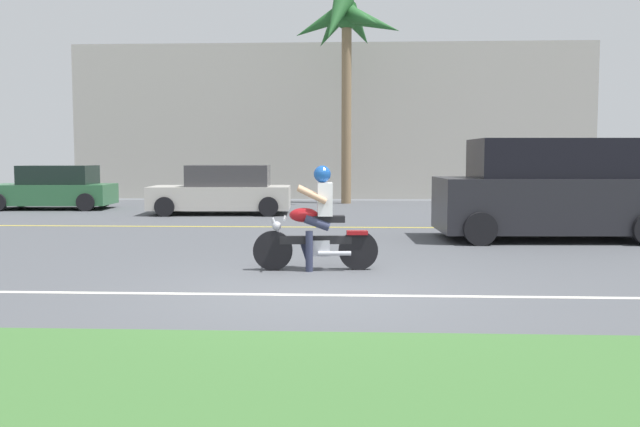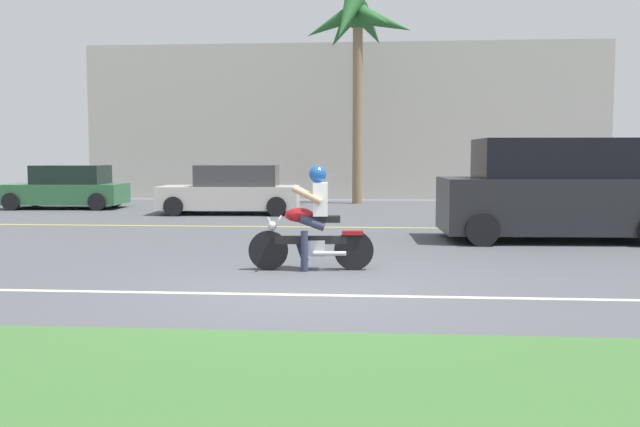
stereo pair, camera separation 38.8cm
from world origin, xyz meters
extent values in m
cube|color=#4C4F54|center=(0.00, 3.00, -0.02)|extent=(56.00, 30.00, 0.04)
cube|color=#3D6B33|center=(0.00, -4.10, 0.03)|extent=(56.00, 3.80, 0.06)
cube|color=silver|center=(0.00, -0.23, 0.00)|extent=(50.40, 0.12, 0.01)
cube|color=yellow|center=(0.00, 7.88, 0.00)|extent=(50.40, 0.12, 0.01)
cylinder|color=black|center=(-0.74, 1.60, 0.29)|extent=(0.59, 0.14, 0.59)
cylinder|color=black|center=(0.53, 1.70, 0.29)|extent=(0.59, 0.14, 0.59)
cylinder|color=#B7BAC1|center=(-0.64, 1.61, 0.54)|extent=(0.27, 0.07, 0.51)
cube|color=black|center=(-0.10, 1.65, 0.45)|extent=(1.08, 0.18, 0.12)
cube|color=#B7BAC1|center=(-0.06, 1.65, 0.33)|extent=(0.33, 0.22, 0.24)
ellipsoid|color=maroon|center=(-0.28, 1.63, 0.82)|extent=(0.43, 0.24, 0.22)
cube|color=black|center=(0.09, 1.67, 0.76)|extent=(0.49, 0.25, 0.10)
cube|color=maroon|center=(0.51, 1.70, 0.56)|extent=(0.33, 0.18, 0.06)
cylinder|color=#B7BAC1|center=(-0.56, 1.61, 0.78)|extent=(0.08, 0.61, 0.04)
sphere|color=#B7BAC1|center=(-0.68, 1.60, 0.66)|extent=(0.14, 0.14, 0.14)
cylinder|color=#B7BAC1|center=(0.18, 1.55, 0.26)|extent=(0.49, 0.11, 0.07)
cube|color=white|center=(0.03, 1.66, 1.06)|extent=(0.24, 0.33, 0.49)
sphere|color=#194C9E|center=(-0.01, 1.66, 1.43)|extent=(0.25, 0.25, 0.25)
cylinder|color=#2D334C|center=(-0.09, 1.75, 0.72)|extent=(0.40, 0.16, 0.25)
cylinder|color=#2D334C|center=(-0.08, 1.55, 0.72)|extent=(0.40, 0.16, 0.25)
cylinder|color=#2D334C|center=(-0.19, 1.50, 0.30)|extent=(0.12, 0.12, 0.60)
cylinder|color=#2D334C|center=(-0.25, 1.76, 0.26)|extent=(0.21, 0.12, 0.33)
cylinder|color=tan|center=(-0.18, 1.84, 1.13)|extent=(0.45, 0.12, 0.28)
cylinder|color=tan|center=(-0.15, 1.45, 1.13)|extent=(0.45, 0.12, 0.28)
cube|color=#232328|center=(4.43, 5.69, 0.72)|extent=(4.52, 2.16, 1.09)
cube|color=black|center=(4.52, 5.69, 1.65)|extent=(3.27, 1.83, 0.79)
cylinder|color=black|center=(5.99, 6.74, 0.32)|extent=(0.65, 0.25, 0.64)
cylinder|color=black|center=(2.79, 6.61, 0.32)|extent=(0.65, 0.25, 0.64)
cylinder|color=black|center=(2.87, 4.63, 0.32)|extent=(0.65, 0.25, 0.64)
cube|color=#2D663D|center=(-9.28, 13.20, 0.48)|extent=(3.89, 2.01, 0.65)
cube|color=black|center=(-9.05, 13.21, 1.11)|extent=(2.29, 1.66, 0.60)
cylinder|color=black|center=(-7.97, 14.17, 0.28)|extent=(0.57, 0.21, 0.56)
cylinder|color=black|center=(-10.70, 14.00, 0.28)|extent=(0.57, 0.21, 0.56)
cylinder|color=black|center=(-7.86, 12.40, 0.28)|extent=(0.57, 0.21, 0.56)
cylinder|color=black|center=(-10.59, 12.23, 0.28)|extent=(0.57, 0.21, 0.56)
cube|color=beige|center=(-3.46, 11.57, 0.49)|extent=(4.18, 2.03, 0.67)
cube|color=#3B3A3D|center=(-3.22, 11.59, 1.13)|extent=(2.45, 1.68, 0.62)
cylinder|color=black|center=(-2.05, 12.55, 0.28)|extent=(0.57, 0.21, 0.56)
cylinder|color=black|center=(-4.98, 12.37, 0.28)|extent=(0.57, 0.21, 0.56)
cylinder|color=black|center=(-1.94, 10.77, 0.28)|extent=(0.57, 0.21, 0.56)
cylinder|color=black|center=(-4.87, 10.59, 0.28)|extent=(0.57, 0.21, 0.56)
cylinder|color=#846B4C|center=(0.19, 16.39, 3.34)|extent=(0.35, 0.35, 6.67)
sphere|color=#235B28|center=(0.19, 16.39, 6.67)|extent=(0.92, 0.92, 0.92)
cone|color=#235B28|center=(1.11, 16.35, 6.45)|extent=(2.18, 0.81, 1.33)
cone|color=#235B28|center=(0.59, 17.21, 6.45)|extent=(1.58, 2.24, 1.61)
cone|color=#235B28|center=(-0.34, 17.13, 6.45)|extent=(1.80, 2.11, 1.80)
cone|color=#235B28|center=(-0.72, 16.46, 6.45)|extent=(2.20, 0.89, 1.53)
cone|color=#235B28|center=(-0.16, 15.55, 6.45)|extent=(1.40, 2.01, 2.02)
cone|color=#235B28|center=(0.72, 15.64, 6.45)|extent=(1.83, 2.19, 1.37)
cube|color=#BCB7AD|center=(-0.46, 21.00, 3.10)|extent=(20.90, 4.00, 6.20)
camera|label=1|loc=(0.45, -8.46, 1.68)|focal=38.46mm
camera|label=2|loc=(0.84, -8.44, 1.68)|focal=38.46mm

